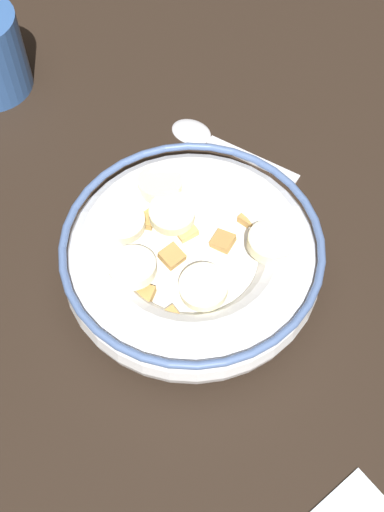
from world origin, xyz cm
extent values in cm
cube|color=black|center=(0.00, 0.00, -1.00)|extent=(93.13, 93.13, 2.00)
cylinder|color=white|center=(0.00, 0.00, 0.30)|extent=(10.82, 10.82, 0.60)
torus|color=white|center=(0.00, 0.00, 2.47)|extent=(19.67, 19.67, 4.93)
torus|color=#4C6699|center=(0.00, 0.00, 4.63)|extent=(19.68, 19.68, 0.60)
cylinder|color=white|center=(0.00, 0.00, 2.79)|extent=(16.71, 16.71, 0.40)
cube|color=#B78947|center=(-1.71, 6.78, 3.32)|extent=(2.07, 2.04, 0.84)
cube|color=tan|center=(3.74, -5.08, 3.45)|extent=(2.18, 2.16, 0.83)
cube|color=#B78947|center=(-5.13, 2.79, 3.48)|extent=(2.05, 2.09, 0.88)
cube|color=#AD7F42|center=(0.48, 1.54, 3.53)|extent=(2.17, 2.14, 0.90)
cube|color=tan|center=(0.21, 6.51, 3.48)|extent=(1.78, 1.85, 0.92)
cube|color=#B78947|center=(-6.61, 0.70, 3.44)|extent=(1.75, 1.71, 0.80)
cube|color=tan|center=(2.22, 0.22, 3.27)|extent=(1.99, 2.03, 0.85)
cube|color=#AD7F42|center=(2.14, -5.24, 3.32)|extent=(2.19, 2.19, 0.75)
cube|color=#AD7F42|center=(-6.26, -1.54, 3.31)|extent=(2.21, 2.20, 0.76)
cube|color=tan|center=(6.60, -1.65, 3.47)|extent=(1.69, 1.72, 0.77)
cube|color=#B78947|center=(1.94, 6.37, 3.52)|extent=(2.17, 2.19, 0.81)
cube|color=tan|center=(2.74, -6.65, 3.33)|extent=(2.15, 2.17, 0.88)
cube|color=#B78947|center=(-1.76, -5.87, 3.38)|extent=(2.21, 2.20, 0.76)
cube|color=#AD7F42|center=(3.70, 1.48, 3.37)|extent=(1.84, 1.89, 0.86)
cube|color=tan|center=(6.13, 2.59, 3.36)|extent=(2.24, 2.23, 0.85)
cube|color=#AD7F42|center=(0.57, -2.56, 3.30)|extent=(2.24, 2.24, 0.88)
cube|color=#B78947|center=(4.00, 2.84, 3.34)|extent=(2.13, 2.15, 0.78)
cube|color=#B78947|center=(-2.65, 4.31, 3.44)|extent=(2.16, 2.17, 0.77)
cylinder|color=beige|center=(-1.17, -5.73, 4.66)|extent=(3.85, 3.90, 1.18)
cylinder|color=#F9EFC6|center=(-0.91, 4.66, 4.60)|extent=(4.80, 4.74, 1.36)
cylinder|color=#F4EABC|center=(-3.55, -0.18, 4.38)|extent=(4.88, 4.88, 1.29)
cylinder|color=#F4EABC|center=(6.08, 1.15, 4.57)|extent=(3.80, 3.80, 1.54)
cylinder|color=beige|center=(3.09, 0.83, 4.62)|extent=(4.79, 4.76, 1.11)
cylinder|color=#F9EFC6|center=(3.39, 4.67, 4.34)|extent=(3.61, 3.58, 1.10)
ellipsoid|color=silver|center=(14.96, -3.48, 0.40)|extent=(4.78, 4.78, 0.80)
cube|color=silver|center=(10.44, -8.05, 0.18)|extent=(7.04, 7.10, 0.36)
camera|label=1|loc=(-25.21, 5.97, 44.68)|focal=45.47mm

